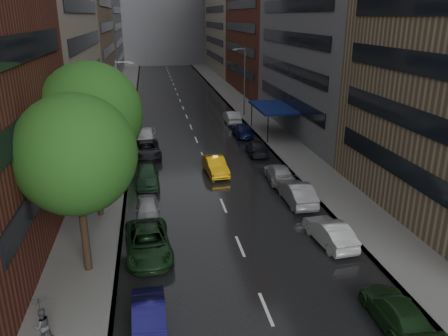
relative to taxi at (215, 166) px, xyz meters
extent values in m
cube|color=black|center=(-0.45, 27.18, -0.74)|extent=(14.00, 140.00, 0.01)
cube|color=gray|center=(-9.45, 27.18, -0.67)|extent=(4.00, 140.00, 0.15)
cube|color=gray|center=(8.55, 27.18, -0.67)|extent=(4.00, 140.00, 0.15)
cube|color=#937A5B|center=(-15.45, 41.18, 10.25)|extent=(8.00, 28.00, 22.00)
cube|color=slate|center=(14.55, 13.18, 11.25)|extent=(8.00, 28.00, 24.00)
cube|color=gray|center=(14.55, 71.18, 13.25)|extent=(8.00, 32.00, 28.00)
cube|color=slate|center=(-0.45, 95.18, 15.25)|extent=(40.00, 14.00, 32.00)
cylinder|color=#382619|center=(-9.05, -14.09, 1.91)|extent=(0.40, 0.40, 5.30)
sphere|color=#1E5116|center=(-9.05, -14.09, 5.88)|extent=(6.06, 6.06, 6.06)
cylinder|color=#382619|center=(-9.05, -7.15, 2.13)|extent=(0.40, 0.40, 5.75)
sphere|color=#1E5116|center=(-9.05, -7.15, 6.44)|extent=(6.57, 6.57, 6.57)
cylinder|color=#382619|center=(-9.05, 9.51, 1.19)|extent=(0.40, 0.40, 3.86)
sphere|color=#1E5116|center=(-9.05, 9.51, 4.08)|extent=(4.41, 4.41, 4.41)
imported|color=#F6AE0C|center=(0.00, 0.00, 0.00)|extent=(1.91, 4.63, 1.49)
imported|color=#13104C|center=(-5.85, -19.55, -0.06)|extent=(1.52, 4.17, 1.37)
imported|color=black|center=(-5.85, -12.81, 0.01)|extent=(2.88, 5.62, 1.52)
imported|color=#99989D|center=(-5.85, -8.07, -0.07)|extent=(1.70, 4.03, 1.36)
imported|color=#1B3C22|center=(-5.85, -1.67, 0.05)|extent=(1.93, 4.69, 1.59)
imported|color=black|center=(-5.85, 5.86, 0.02)|extent=(2.86, 5.63, 1.52)
imported|color=#BCBCBC|center=(-5.85, 11.28, 0.03)|extent=(2.28, 4.73, 1.56)
imported|color=#183418|center=(4.95, -20.85, -0.07)|extent=(2.06, 4.71, 1.35)
imported|color=silver|center=(4.95, -13.34, -0.01)|extent=(2.00, 4.60, 1.47)
imported|color=gray|center=(4.95, -7.19, 0.06)|extent=(1.72, 4.88, 1.61)
imported|color=#ADAEB2|center=(4.95, -2.67, -0.05)|extent=(2.27, 4.92, 1.39)
imported|color=black|center=(4.95, 5.00, -0.05)|extent=(2.42, 4.97, 1.39)
imported|color=#0E1342|center=(4.95, 11.92, -0.03)|extent=(2.18, 5.01, 1.43)
imported|color=#ADAEB3|center=(4.95, 18.47, 0.04)|extent=(1.71, 4.80, 1.58)
imported|color=#444449|center=(-10.21, -19.48, 0.18)|extent=(0.95, 0.88, 1.56)
imported|color=black|center=(-10.21, -19.48, 1.05)|extent=(0.96, 0.98, 0.88)
cylinder|color=gray|center=(-8.25, 7.18, 3.90)|extent=(0.18, 0.18, 9.00)
cube|color=gray|center=(-6.85, 7.18, 8.10)|extent=(0.50, 0.22, 0.16)
cylinder|color=gray|center=(7.35, 22.18, 3.90)|extent=(0.18, 0.18, 9.00)
cube|color=gray|center=(5.95, 22.18, 8.10)|extent=(0.50, 0.22, 0.16)
cube|color=navy|center=(8.55, 12.18, 2.40)|extent=(4.00, 8.00, 0.25)
cylinder|color=black|center=(6.95, 8.38, 0.90)|extent=(0.12, 0.12, 3.00)
cylinder|color=black|center=(6.95, 15.98, 0.90)|extent=(0.12, 0.12, 3.00)
camera|label=1|loc=(-5.29, -35.43, 12.32)|focal=35.00mm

